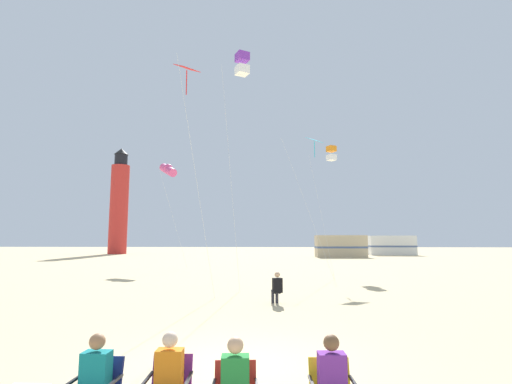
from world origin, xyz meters
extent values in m
plane|color=#D3BC8C|center=(0.00, 0.00, 0.00)|extent=(200.00, 200.00, 0.00)
cube|color=navy|center=(-1.65, -2.21, 0.62)|extent=(0.52, 0.14, 0.40)
cube|color=black|center=(-1.92, -2.45, 0.60)|extent=(0.05, 0.47, 0.03)
cube|color=black|center=(-1.40, -2.46, 0.60)|extent=(0.05, 0.47, 0.03)
cube|color=#147F84|center=(-1.66, -2.41, 0.68)|extent=(0.34, 0.23, 0.52)
sphere|color=#9E704C|center=(-1.66, -2.41, 1.06)|extent=(0.20, 0.20, 0.20)
cube|color=#722D99|center=(-0.77, -2.08, 0.62)|extent=(0.53, 0.16, 0.40)
cube|color=black|center=(-1.02, -2.33, 0.60)|extent=(0.06, 0.47, 0.03)
cube|color=black|center=(-0.50, -2.30, 0.60)|extent=(0.06, 0.47, 0.03)
cube|color=orange|center=(-0.76, -2.28, 0.68)|extent=(0.35, 0.24, 0.52)
sphere|color=beige|center=(-0.76, -2.28, 1.06)|extent=(0.20, 0.20, 0.20)
cube|color=red|center=(0.09, -2.30, 0.62)|extent=(0.53, 0.17, 0.40)
cube|color=#238438|center=(0.10, -2.50, 0.68)|extent=(0.36, 0.25, 0.52)
sphere|color=#D8A87F|center=(0.10, -2.50, 1.06)|extent=(0.20, 0.20, 0.20)
cube|color=yellow|center=(1.28, -2.12, 0.62)|extent=(0.53, 0.16, 0.40)
cube|color=black|center=(1.03, -2.38, 0.60)|extent=(0.06, 0.47, 0.03)
cube|color=black|center=(1.55, -2.35, 0.60)|extent=(0.06, 0.47, 0.03)
cube|color=#722D99|center=(1.29, -2.32, 0.68)|extent=(0.35, 0.24, 0.52)
sphere|color=brown|center=(1.29, -2.32, 1.06)|extent=(0.20, 0.20, 0.20)
cube|color=black|center=(0.69, 6.70, 0.68)|extent=(0.39, 0.30, 0.52)
sphere|color=#D8A87F|center=(0.69, 6.70, 1.06)|extent=(0.20, 0.20, 0.20)
cylinder|color=#2D2D38|center=(0.72, 6.89, 0.44)|extent=(0.22, 0.38, 0.13)
cylinder|color=#2D2D38|center=(0.67, 7.05, 0.21)|extent=(0.11, 0.11, 0.42)
cylinder|color=#2D2D38|center=(0.56, 6.85, 0.44)|extent=(0.22, 0.38, 0.13)
cylinder|color=#2D2D38|center=(0.52, 7.00, 0.21)|extent=(0.11, 0.11, 0.42)
cylinder|color=silver|center=(2.56, 16.13, 4.47)|extent=(3.00, 1.53, 8.94)
cube|color=#1EB2D1|center=(3.32, 17.62, 8.94)|extent=(1.22, 1.22, 0.40)
cylinder|color=#1EB2D1|center=(3.32, 17.62, 8.29)|extent=(0.04, 0.04, 1.10)
cylinder|color=silver|center=(-7.59, 22.89, 4.07)|extent=(2.14, 1.63, 8.15)
cylinder|color=#E54C8C|center=(-8.40, 23.95, 8.15)|extent=(2.07, 2.41, 1.48)
sphere|color=#E54C8C|center=(-8.40, 23.95, 8.30)|extent=(0.76, 0.76, 0.76)
cylinder|color=silver|center=(-2.51, 7.37, 4.84)|extent=(1.46, 1.29, 9.68)
cube|color=red|center=(-3.14, 8.10, 9.68)|extent=(1.22, 1.22, 0.40)
cylinder|color=red|center=(-3.14, 8.10, 9.03)|extent=(0.04, 0.04, 1.10)
cylinder|color=silver|center=(4.06, 21.25, 4.50)|extent=(1.39, 2.10, 9.00)
cube|color=orange|center=(5.10, 21.94, 9.35)|extent=(0.82, 0.82, 0.44)
cube|color=white|center=(5.10, 21.94, 8.65)|extent=(0.82, 0.82, 0.44)
cylinder|color=silver|center=(-1.52, 10.56, 5.64)|extent=(1.11, 1.04, 11.28)
cube|color=purple|center=(-1.00, 11.10, 11.63)|extent=(0.82, 0.82, 0.44)
cube|color=white|center=(-1.00, 11.10, 10.93)|extent=(0.82, 0.82, 0.44)
cylinder|color=red|center=(-23.92, 51.17, 7.00)|extent=(2.80, 2.80, 14.00)
cylinder|color=black|center=(-23.92, 51.17, 14.90)|extent=(2.00, 2.00, 1.80)
cone|color=black|center=(-23.92, 51.17, 16.30)|extent=(2.20, 2.20, 1.00)
cube|color=#C6B28C|center=(9.16, 42.46, 1.40)|extent=(6.53, 2.70, 2.80)
cube|color=#4C608C|center=(9.16, 42.46, 1.26)|extent=(6.57, 2.74, 0.24)
cube|color=white|center=(17.71, 49.08, 1.40)|extent=(6.49, 2.56, 2.80)
cube|color=#4C608C|center=(17.71, 49.08, 1.26)|extent=(6.53, 2.60, 0.24)
camera|label=1|loc=(0.59, -7.29, 2.35)|focal=26.54mm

